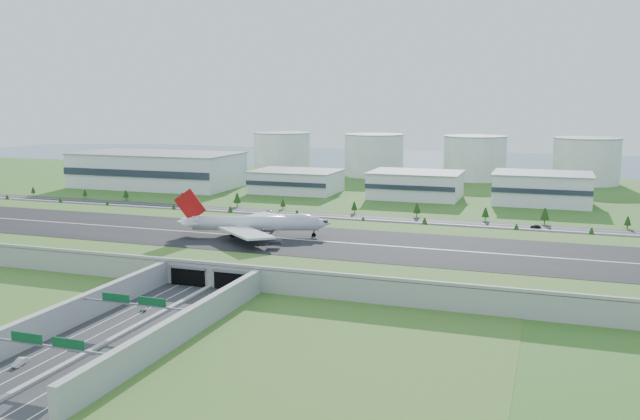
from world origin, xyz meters
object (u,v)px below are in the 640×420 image
(boeing_747, at_px, (254,223))
(car_4, at_px, (84,206))
(car_2, at_px, (210,307))
(car_5, at_px, (536,227))
(car_0, at_px, (144,307))
(car_1, at_px, (20,362))
(car_7, at_px, (268,211))
(car_3, at_px, (73,389))
(fuel_tank_a, at_px, (282,153))

(boeing_747, height_order, car_4, boeing_747)
(car_2, xyz_separation_m, car_5, (92.11, 174.16, 0.17))
(car_0, xyz_separation_m, car_5, (111.11, 181.67, 0.07))
(car_1, relative_size, car_7, 0.87)
(car_1, bearing_deg, car_7, 89.07)
(car_0, distance_m, car_5, 212.95)
(car_0, relative_size, car_1, 0.91)
(car_0, bearing_deg, car_7, 80.78)
(car_1, height_order, car_2, car_1)
(car_2, bearing_deg, car_7, -53.99)
(car_3, distance_m, car_4, 279.48)
(car_3, xyz_separation_m, car_4, (-170.52, 221.43, -0.05))
(fuel_tank_a, relative_size, car_4, 11.69)
(boeing_747, xyz_separation_m, car_3, (18.08, -137.22, -12.90))
(car_1, height_order, car_7, car_7)
(car_2, bearing_deg, car_5, -99.65)
(boeing_747, distance_m, car_3, 139.01)
(fuel_tank_a, distance_m, car_2, 404.50)
(fuel_tank_a, distance_m, car_0, 405.91)
(car_0, relative_size, car_2, 0.93)
(car_0, height_order, car_3, car_3)
(boeing_747, xyz_separation_m, car_0, (-1.01, -80.29, -12.90))
(car_3, xyz_separation_m, car_5, (92.01, 238.61, 0.07))
(car_1, distance_m, car_4, 258.97)
(car_7, bearing_deg, car_2, 1.28)
(car_4, height_order, car_5, car_5)
(boeing_747, relative_size, car_5, 12.37)
(car_1, relative_size, car_3, 0.93)
(car_3, bearing_deg, car_7, -101.39)
(car_4, bearing_deg, boeing_747, -118.39)
(car_1, relative_size, car_5, 0.97)
(fuel_tank_a, height_order, car_4, fuel_tank_a)
(car_5, bearing_deg, car_4, -89.16)
(car_4, bearing_deg, car_0, -136.84)
(car_2, bearing_deg, car_1, 86.01)
(car_2, height_order, car_5, car_5)
(car_0, xyz_separation_m, car_3, (19.09, -56.94, 0.00))
(car_2, height_order, car_7, car_7)
(car_0, distance_m, car_2, 20.43)
(car_5, xyz_separation_m, car_7, (-147.64, -1.08, -0.02))
(car_1, xyz_separation_m, car_5, (114.89, 229.94, 0.03))
(fuel_tank_a, relative_size, boeing_747, 0.78)
(fuel_tank_a, relative_size, car_0, 10.94)
(fuel_tank_a, relative_size, car_7, 8.71)
(car_2, height_order, car_4, car_4)
(fuel_tank_a, xyz_separation_m, car_2, (131.92, -382.02, -16.70))
(boeing_747, relative_size, car_1, 12.76)
(car_0, xyz_separation_m, car_7, (-36.53, 180.59, 0.05))
(car_4, bearing_deg, car_1, -144.71)
(car_0, height_order, car_7, car_7)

